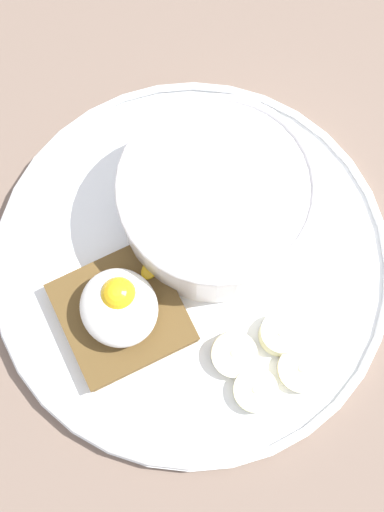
# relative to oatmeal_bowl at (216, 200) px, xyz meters

# --- Properties ---
(ground_plane) EXTENTS (1.20, 1.20, 0.02)m
(ground_plane) POSITION_rel_oatmeal_bowl_xyz_m (0.02, -0.04, -0.05)
(ground_plane) COLOR #776255
(ground_plane) RESTS_ON ground
(plate) EXTENTS (0.31, 0.31, 0.02)m
(plate) POSITION_rel_oatmeal_bowl_xyz_m (0.02, -0.04, -0.03)
(plate) COLOR white
(plate) RESTS_ON ground_plane
(oatmeal_bowl) EXTENTS (0.14, 0.14, 0.06)m
(oatmeal_bowl) POSITION_rel_oatmeal_bowl_xyz_m (0.00, 0.00, 0.00)
(oatmeal_bowl) COLOR white
(oatmeal_bowl) RESTS_ON plate
(toast_slice) EXTENTS (0.10, 0.10, 0.02)m
(toast_slice) POSITION_rel_oatmeal_bowl_xyz_m (0.03, -0.10, -0.02)
(toast_slice) COLOR brown
(toast_slice) RESTS_ON plate
(poached_egg) EXTENTS (0.06, 0.07, 0.04)m
(poached_egg) POSITION_rel_oatmeal_bowl_xyz_m (0.03, -0.10, 0.00)
(poached_egg) COLOR white
(poached_egg) RESTS_ON toast_slice
(banana_slice_front) EXTENTS (0.04, 0.04, 0.02)m
(banana_slice_front) POSITION_rel_oatmeal_bowl_xyz_m (0.11, -0.01, -0.02)
(banana_slice_front) COLOR #F7F1BE
(banana_slice_front) RESTS_ON plate
(banana_slice_left) EXTENTS (0.05, 0.04, 0.02)m
(banana_slice_left) POSITION_rel_oatmeal_bowl_xyz_m (0.10, -0.05, -0.02)
(banana_slice_left) COLOR beige
(banana_slice_left) RESTS_ON plate
(banana_slice_back) EXTENTS (0.04, 0.04, 0.01)m
(banana_slice_back) POSITION_rel_oatmeal_bowl_xyz_m (0.13, -0.05, -0.02)
(banana_slice_back) COLOR #F3ECB7
(banana_slice_back) RESTS_ON plate
(banana_slice_right) EXTENTS (0.05, 0.05, 0.01)m
(banana_slice_right) POSITION_rel_oatmeal_bowl_xyz_m (0.14, -0.01, -0.03)
(banana_slice_right) COLOR beige
(banana_slice_right) RESTS_ON plate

